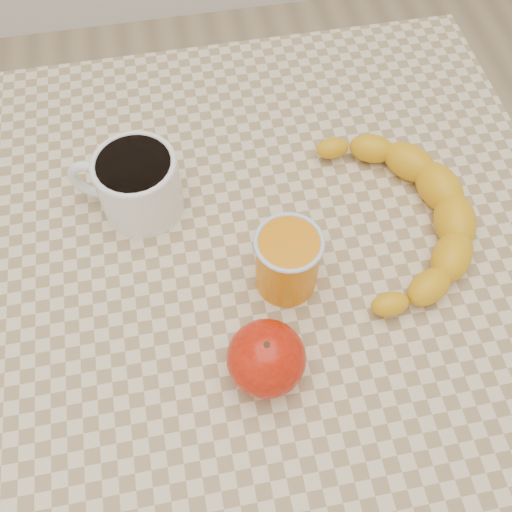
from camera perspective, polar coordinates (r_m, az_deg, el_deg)
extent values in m
plane|color=tan|center=(1.39, 0.00, -16.36)|extent=(3.00, 3.00, 0.00)
cube|color=beige|center=(0.70, 0.00, -1.65)|extent=(0.80, 0.80, 0.04)
cube|color=olive|center=(0.75, 0.00, -3.50)|extent=(0.74, 0.74, 0.06)
cylinder|color=olive|center=(1.24, -19.32, 1.31)|extent=(0.05, 0.05, 0.71)
cylinder|color=olive|center=(1.27, 12.67, 6.40)|extent=(0.05, 0.05, 0.71)
cylinder|color=white|center=(0.72, -11.58, 6.91)|extent=(0.13, 0.13, 0.08)
cylinder|color=black|center=(0.69, -12.14, 8.82)|extent=(0.09, 0.09, 0.01)
torus|color=white|center=(0.68, -12.19, 9.02)|extent=(0.10, 0.10, 0.01)
torus|color=white|center=(0.73, -15.95, 7.33)|extent=(0.07, 0.03, 0.06)
cylinder|color=orange|center=(0.64, 3.14, -0.65)|extent=(0.07, 0.07, 0.09)
torus|color=silver|center=(0.60, 3.33, 1.40)|extent=(0.08, 0.08, 0.01)
ellipsoid|color=#A10E05|center=(0.60, 1.03, -10.19)|extent=(0.10, 0.10, 0.08)
cylinder|color=#382311|center=(0.57, 1.09, -9.05)|extent=(0.01, 0.01, 0.01)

